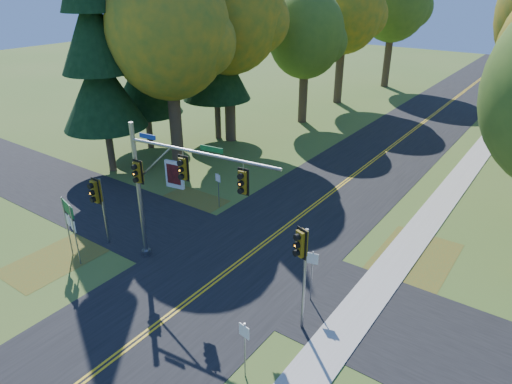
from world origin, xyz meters
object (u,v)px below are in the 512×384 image
Objects in this scene: traffic_mast at (168,182)px; info_kiosk at (175,175)px; route_sign_cluster at (69,219)px; east_signal_pole at (302,255)px.

info_kiosk is at bearing 127.93° from traffic_mast.
route_sign_cluster is at bearing -86.11° from info_kiosk.
route_sign_cluster is (-4.34, -2.44, -2.15)m from traffic_mast.
east_signal_pole is 15.26m from info_kiosk.
traffic_mast reaches higher than east_signal_pole.
traffic_mast is 5.42m from route_sign_cluster.
info_kiosk is (-6.37, 6.45, -3.48)m from traffic_mast.
route_sign_cluster is (-11.38, -2.08, -1.21)m from east_signal_pole.
traffic_mast is 9.71m from info_kiosk.
east_signal_pole is at bearing 25.34° from route_sign_cluster.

